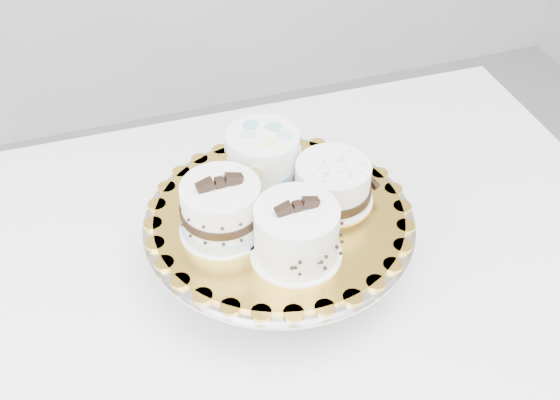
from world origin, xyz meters
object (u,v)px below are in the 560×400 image
object	(u,v)px
table	(284,281)
cake_ribbon	(333,183)
cake_stand	(279,233)
cake_banded	(222,210)
cake_swirl	(296,234)
cake_board	(279,215)
cake_dots	(263,155)

from	to	relation	value
table	cake_ribbon	world-z (taller)	cake_ribbon
cake_stand	cake_banded	bearing A→B (deg)	-176.51
cake_stand	cake_swirl	distance (m)	0.11
table	cake_swirl	xyz separation A→B (m)	(-0.03, -0.13, 0.23)
table	cake_swirl	size ratio (longest dim) A/B	9.39
cake_stand	cake_swirl	world-z (taller)	cake_swirl
cake_stand	cake_ribbon	world-z (taller)	cake_ribbon
cake_stand	cake_board	size ratio (longest dim) A/B	1.09
cake_dots	cake_board	bearing A→B (deg)	-74.90
cake_stand	cake_board	world-z (taller)	cake_board
cake_board	table	bearing A→B (deg)	62.84
table	cake_dots	world-z (taller)	cake_dots
cake_swirl	cake_board	bearing A→B (deg)	84.11
cake_board	cake_dots	bearing A→B (deg)	87.02
cake_swirl	cake_banded	distance (m)	0.11
cake_stand	cake_ribbon	bearing A→B (deg)	4.72
table	cake_ribbon	size ratio (longest dim) A/B	8.16
cake_banded	cake_ribbon	size ratio (longest dim) A/B	0.85
cake_board	cake_ribbon	distance (m)	0.09
cake_banded	cake_dots	size ratio (longest dim) A/B	0.89
cake_banded	table	bearing A→B (deg)	23.70
cake_swirl	table	bearing A→B (deg)	74.53
cake_stand	cake_banded	size ratio (longest dim) A/B	3.23
cake_banded	cake_swirl	bearing A→B (deg)	-46.30
cake_swirl	cake_dots	distance (m)	0.17
cake_swirl	cake_dots	xyz separation A→B (m)	(0.01, 0.16, 0.00)
table	cake_board	distance (m)	0.20
cake_swirl	cake_ribbon	world-z (taller)	cake_swirl
table	cake_banded	world-z (taller)	cake_banded
table	cake_board	size ratio (longest dim) A/B	3.23
cake_board	cake_dots	size ratio (longest dim) A/B	2.64
cake_ribbon	cake_stand	bearing A→B (deg)	161.24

